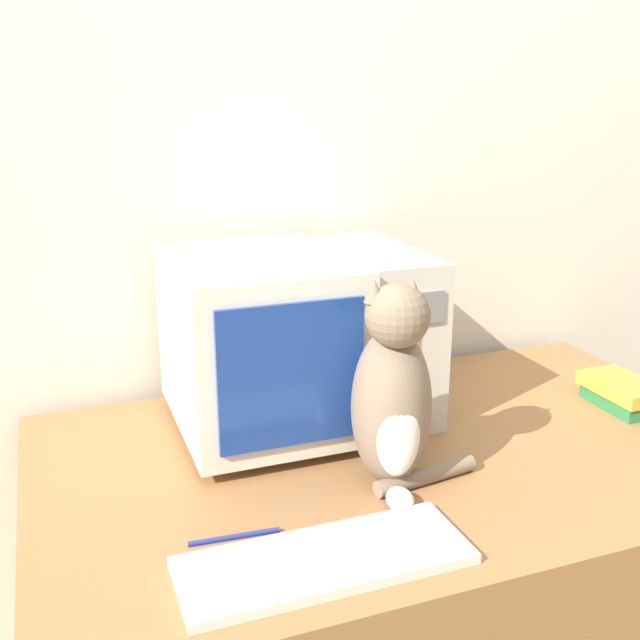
% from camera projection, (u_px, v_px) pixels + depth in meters
% --- Properties ---
extents(wall_back, '(7.00, 0.05, 2.50)m').
position_uv_depth(wall_back, '(319.00, 169.00, 1.94)').
color(wall_back, beige).
rests_on(wall_back, ground_plane).
extents(desk, '(1.57, 0.94, 0.70)m').
position_uv_depth(desk, '(400.00, 586.00, 1.73)').
color(desk, olive).
rests_on(desk, ground_plane).
extents(crt_monitor, '(0.37, 0.47, 0.40)m').
position_uv_depth(crt_monitor, '(259.00, 342.00, 1.66)').
color(crt_monitor, beige).
rests_on(crt_monitor, desk).
extents(computer_tower, '(0.18, 0.42, 0.39)m').
position_uv_depth(computer_tower, '(375.00, 328.00, 1.80)').
color(computer_tower, beige).
rests_on(computer_tower, desk).
extents(keyboard, '(0.48, 0.18, 0.02)m').
position_uv_depth(keyboard, '(325.00, 560.00, 1.22)').
color(keyboard, silver).
rests_on(keyboard, desk).
extents(cat, '(0.28, 0.25, 0.42)m').
position_uv_depth(cat, '(393.00, 397.00, 1.42)').
color(cat, '#7A6651').
rests_on(cat, desk).
extents(book_stack, '(0.14, 0.20, 0.07)m').
position_uv_depth(book_stack, '(624.00, 393.00, 1.83)').
color(book_stack, '#28703D').
rests_on(book_stack, desk).
extents(pen, '(0.16, 0.02, 0.01)m').
position_uv_depth(pen, '(234.00, 537.00, 1.29)').
color(pen, navy).
rests_on(pen, desk).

